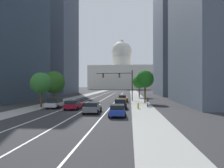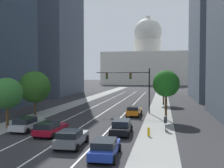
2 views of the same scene
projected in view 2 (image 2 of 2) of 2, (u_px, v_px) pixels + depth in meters
ground_plane at (124, 100)px, 63.74m from camera, size 400.00×400.00×0.00m
sidewalk_left at (82, 101)px, 60.51m from camera, size 3.74×130.00×0.01m
sidewalk_right at (160, 103)px, 57.16m from camera, size 3.74×130.00×0.01m
lane_stripe_left at (93, 107)px, 49.69m from camera, size 0.16×90.00×0.01m
lane_stripe_center at (111, 107)px, 49.03m from camera, size 0.16×90.00×0.01m
lane_stripe_right at (130, 108)px, 48.36m from camera, size 0.16×90.00×0.01m
office_tower_far_left at (42, 14)px, 78.91m from camera, size 19.74×21.59×47.76m
capitol_building at (148, 62)px, 157.04m from camera, size 50.93×27.41×39.90m
car_black at (121, 127)px, 27.32m from camera, size 2.11×4.68×1.48m
car_orange at (134, 111)px, 39.09m from camera, size 2.11×4.31×1.46m
car_crimson at (50, 128)px, 26.70m from camera, size 2.27×4.49×1.42m
car_silver at (27, 124)px, 29.03m from camera, size 2.13×4.80×1.50m
car_gray at (71, 138)px, 22.67m from camera, size 2.15×4.42×1.47m
car_blue at (105, 148)px, 19.71m from camera, size 2.11×4.54×1.42m
traffic_signal_mast at (132, 81)px, 42.15m from camera, size 8.61×0.39×7.06m
fire_hydrant at (149, 132)px, 26.49m from camera, size 0.26×0.35×0.91m
cyclist at (165, 123)px, 29.02m from camera, size 0.36×1.70×1.72m
street_tree_near_right at (164, 82)px, 53.18m from camera, size 3.82×3.82×6.48m
street_tree_mid_left at (7, 93)px, 30.18m from camera, size 3.52×3.52×5.78m
street_tree_mid_right at (166, 84)px, 35.72m from camera, size 3.59×3.59×6.70m
street_tree_near_left at (35, 87)px, 40.06m from camera, size 4.79×4.79×6.64m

